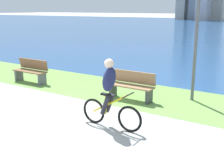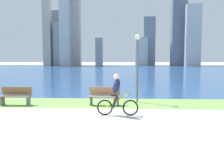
{
  "view_description": "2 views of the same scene",
  "coord_description": "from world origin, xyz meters",
  "px_view_note": "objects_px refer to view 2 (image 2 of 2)",
  "views": [
    {
      "loc": [
        5.02,
        -5.15,
        2.81
      ],
      "look_at": [
        1.43,
        0.38,
        1.1
      ],
      "focal_mm": 47.13,
      "sensor_mm": 36.0,
      "label": 1
    },
    {
      "loc": [
        1.66,
        -9.77,
        2.28
      ],
      "look_at": [
        1.12,
        0.94,
        1.22
      ],
      "focal_mm": 41.31,
      "sensor_mm": 36.0,
      "label": 2
    }
  ],
  "objects_px": {
    "bench_far_along_path": "(105,96)",
    "lamppost_tall": "(138,58)",
    "bench_near_path": "(16,96)",
    "cyclist_lead": "(117,95)"
  },
  "relations": [
    {
      "from": "bench_far_along_path",
      "to": "lamppost_tall",
      "type": "distance_m",
      "value": 2.69
    },
    {
      "from": "bench_near_path",
      "to": "bench_far_along_path",
      "type": "height_order",
      "value": "same"
    },
    {
      "from": "cyclist_lead",
      "to": "lamppost_tall",
      "type": "height_order",
      "value": "lamppost_tall"
    },
    {
      "from": "bench_far_along_path",
      "to": "lamppost_tall",
      "type": "relative_size",
      "value": 0.43
    },
    {
      "from": "cyclist_lead",
      "to": "bench_near_path",
      "type": "distance_m",
      "value": 5.45
    },
    {
      "from": "bench_near_path",
      "to": "bench_far_along_path",
      "type": "distance_m",
      "value": 4.37
    },
    {
      "from": "bench_near_path",
      "to": "cyclist_lead",
      "type": "bearing_deg",
      "value": -22.34
    },
    {
      "from": "cyclist_lead",
      "to": "bench_far_along_path",
      "type": "bearing_deg",
      "value": 106.47
    },
    {
      "from": "bench_far_along_path",
      "to": "bench_near_path",
      "type": "bearing_deg",
      "value": -177.7
    },
    {
      "from": "bench_near_path",
      "to": "lamppost_tall",
      "type": "distance_m",
      "value": 6.39
    }
  ]
}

